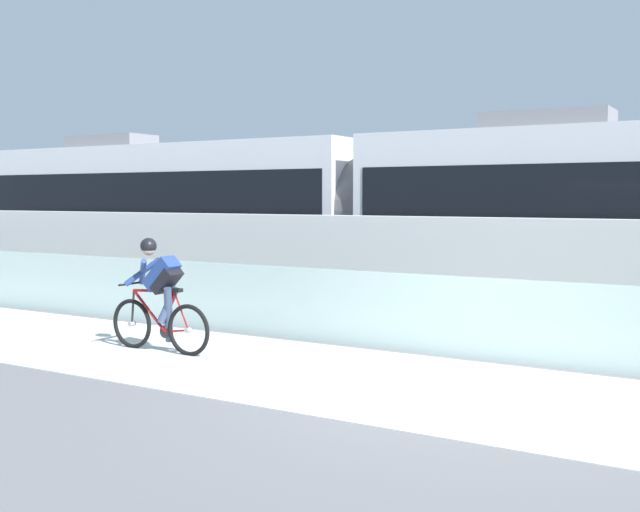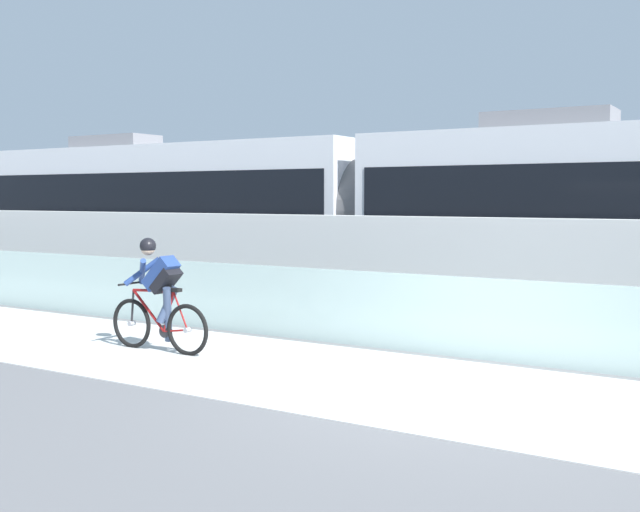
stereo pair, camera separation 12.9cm
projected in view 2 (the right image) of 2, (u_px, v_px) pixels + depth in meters
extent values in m
plane|color=slate|center=(446.00, 392.00, 8.45)|extent=(200.00, 200.00, 0.00)
cube|color=silver|center=(446.00, 392.00, 8.45)|extent=(32.00, 3.20, 0.01)
cube|color=#ADC6C1|center=(498.00, 320.00, 9.99)|extent=(32.00, 0.05, 1.11)
cube|color=silver|center=(535.00, 279.00, 11.50)|extent=(32.00, 0.36, 1.86)
cube|color=#595654|center=(571.00, 317.00, 13.70)|extent=(32.00, 0.08, 0.01)
cube|color=#595654|center=(587.00, 307.00, 14.93)|extent=(32.00, 0.08, 0.01)
cube|color=silver|center=(172.00, 208.00, 19.37)|extent=(11.00, 2.50, 3.10)
cube|color=black|center=(172.00, 194.00, 19.34)|extent=(10.56, 2.54, 1.04)
cube|color=#19599E|center=(173.00, 261.00, 19.47)|extent=(10.78, 2.53, 0.28)
cube|color=slate|center=(115.00, 143.00, 20.24)|extent=(2.40, 1.10, 0.36)
cube|color=#232326|center=(79.00, 261.00, 21.29)|extent=(1.40, 1.88, 0.20)
cylinder|color=black|center=(58.00, 266.00, 20.68)|extent=(0.60, 0.10, 0.60)
cylinder|color=black|center=(98.00, 262.00, 21.91)|extent=(0.60, 0.10, 0.60)
cube|color=#232326|center=(287.00, 275.00, 17.69)|extent=(1.40, 1.88, 0.20)
cylinder|color=black|center=(269.00, 280.00, 17.08)|extent=(0.60, 0.10, 0.60)
cylinder|color=black|center=(303.00, 275.00, 18.31)|extent=(0.60, 0.10, 0.60)
cube|color=black|center=(32.00, 206.00, 22.15)|extent=(0.16, 2.54, 2.94)
cube|color=slate|center=(549.00, 121.00, 14.36)|extent=(2.40, 1.10, 0.36)
cube|color=#232326|center=(469.00, 286.00, 15.41)|extent=(1.40, 1.88, 0.20)
cylinder|color=black|center=(456.00, 293.00, 14.80)|extent=(0.60, 0.10, 0.60)
cylinder|color=black|center=(480.00, 286.00, 16.03)|extent=(0.60, 0.10, 0.60)
cylinder|color=#59595B|center=(372.00, 210.00, 16.43)|extent=(0.60, 2.30, 2.30)
torus|color=black|center=(132.00, 323.00, 10.89)|extent=(0.72, 0.06, 0.72)
cylinder|color=#99999E|center=(132.00, 323.00, 10.89)|extent=(0.07, 0.10, 0.07)
torus|color=black|center=(187.00, 330.00, 10.35)|extent=(0.72, 0.06, 0.72)
cylinder|color=#99999E|center=(187.00, 330.00, 10.35)|extent=(0.07, 0.10, 0.07)
cylinder|color=maroon|center=(149.00, 310.00, 10.70)|extent=(0.60, 0.04, 0.58)
cylinder|color=maroon|center=(169.00, 311.00, 10.50)|extent=(0.22, 0.04, 0.59)
cylinder|color=maroon|center=(153.00, 291.00, 10.63)|extent=(0.76, 0.04, 0.07)
cylinder|color=maroon|center=(176.00, 331.00, 10.46)|extent=(0.43, 0.03, 0.09)
cylinder|color=maroon|center=(180.00, 311.00, 10.39)|extent=(0.27, 0.02, 0.53)
cylinder|color=black|center=(133.00, 307.00, 10.86)|extent=(0.08, 0.03, 0.49)
cube|color=black|center=(173.00, 290.00, 10.43)|extent=(0.24, 0.10, 0.05)
cylinder|color=black|center=(133.00, 283.00, 10.82)|extent=(0.03, 0.58, 0.03)
cylinder|color=#262628|center=(164.00, 331.00, 10.57)|extent=(0.18, 0.02, 0.18)
cube|color=navy|center=(161.00, 274.00, 10.53)|extent=(0.50, 0.28, 0.51)
cube|color=black|center=(166.00, 280.00, 10.49)|extent=(0.38, 0.30, 0.38)
sphere|color=beige|center=(148.00, 248.00, 10.63)|extent=(0.20, 0.20, 0.20)
sphere|color=black|center=(148.00, 246.00, 10.62)|extent=(0.23, 0.23, 0.23)
cylinder|color=navy|center=(142.00, 272.00, 10.71)|extent=(0.44, 0.41, 0.41)
cylinder|color=navy|center=(142.00, 272.00, 10.71)|extent=(0.44, 0.41, 0.41)
cylinder|color=#384766|center=(168.00, 315.00, 10.52)|extent=(0.29, 0.33, 0.80)
cylinder|color=#384766|center=(168.00, 305.00, 10.51)|extent=(0.29, 0.33, 0.54)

